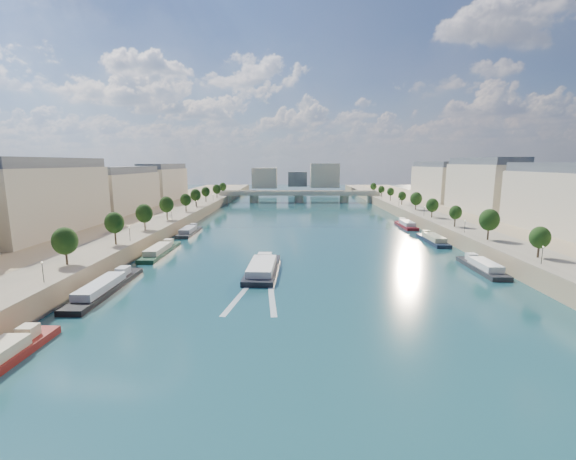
{
  "coord_description": "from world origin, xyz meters",
  "views": [
    {
      "loc": [
        -4.29,
        -40.91,
        28.01
      ],
      "look_at": [
        -5.99,
        89.59,
        5.0
      ],
      "focal_mm": 24.0,
      "sensor_mm": 36.0,
      "label": 1
    }
  ],
  "objects": [
    {
      "name": "lamps_left",
      "position": [
        -52.5,
        90.0,
        7.78
      ],
      "size": [
        0.36,
        200.36,
        4.28
      ],
      "color": "black",
      "rests_on": "ground"
    },
    {
      "name": "bridge",
      "position": [
        0.0,
        231.6,
        5.08
      ],
      "size": [
        112.0,
        12.0,
        8.15
      ],
      "color": "#C1B79E",
      "rests_on": "ground"
    },
    {
      "name": "buildings_left",
      "position": [
        -85.0,
        112.0,
        16.45
      ],
      "size": [
        16.0,
        226.0,
        23.2
      ],
      "color": "beige",
      "rests_on": "ground"
    },
    {
      "name": "trees_left",
      "position": [
        -55.0,
        102.0,
        10.48
      ],
      "size": [
        4.8,
        268.8,
        8.26
      ],
      "color": "#382B1E",
      "rests_on": "ground"
    },
    {
      "name": "lamps_right",
      "position": [
        52.5,
        105.0,
        7.78
      ],
      "size": [
        0.36,
        200.36,
        4.28
      ],
      "color": "black",
      "rests_on": "ground"
    },
    {
      "name": "tour_barge",
      "position": [
        -12.13,
        55.18,
        0.96
      ],
      "size": [
        8.2,
        26.39,
        3.67
      ],
      "rotation": [
        0.0,
        0.0,
        -0.03
      ],
      "color": "black",
      "rests_on": "ground"
    },
    {
      "name": "pave_left",
      "position": [
        -57.0,
        100.0,
        5.05
      ],
      "size": [
        14.0,
        520.0,
        0.1
      ],
      "primitive_type": "cube",
      "color": "gray",
      "rests_on": "quay_left"
    },
    {
      "name": "skyline",
      "position": [
        3.19,
        319.52,
        14.66
      ],
      "size": [
        79.0,
        42.0,
        22.0
      ],
      "color": "beige",
      "rests_on": "ground"
    },
    {
      "name": "moored_barges_left",
      "position": [
        -45.5,
        41.54,
        0.84
      ],
      "size": [
        5.0,
        152.93,
        3.6
      ],
      "color": "black",
      "rests_on": "ground"
    },
    {
      "name": "quay_left",
      "position": [
        -72.0,
        100.0,
        2.5
      ],
      "size": [
        44.0,
        520.0,
        5.0
      ],
      "primitive_type": "cube",
      "color": "#9E8460",
      "rests_on": "ground"
    },
    {
      "name": "buildings_right",
      "position": [
        85.0,
        112.0,
        16.45
      ],
      "size": [
        16.0,
        226.0,
        23.2
      ],
      "color": "beige",
      "rests_on": "ground"
    },
    {
      "name": "wake",
      "position": [
        -12.13,
        38.54,
        0.02
      ],
      "size": [
        10.76,
        26.0,
        0.04
      ],
      "color": "silver",
      "rests_on": "ground"
    },
    {
      "name": "moored_barges_right",
      "position": [
        45.5,
        63.76,
        0.84
      ],
      "size": [
        5.0,
        163.19,
        3.6
      ],
      "color": "black",
      "rests_on": "ground"
    },
    {
      "name": "trees_right",
      "position": [
        55.0,
        110.0,
        10.48
      ],
      "size": [
        4.8,
        268.8,
        8.26
      ],
      "color": "#382B1E",
      "rests_on": "ground"
    },
    {
      "name": "pave_right",
      "position": [
        57.0,
        100.0,
        5.05
      ],
      "size": [
        14.0,
        520.0,
        0.1
      ],
      "primitive_type": "cube",
      "color": "gray",
      "rests_on": "quay_right"
    },
    {
      "name": "ground",
      "position": [
        0.0,
        100.0,
        0.0
      ],
      "size": [
        700.0,
        700.0,
        0.0
      ],
      "primitive_type": "plane",
      "color": "#0B2D32",
      "rests_on": "ground"
    },
    {
      "name": "quay_right",
      "position": [
        72.0,
        100.0,
        2.5
      ],
      "size": [
        44.0,
        520.0,
        5.0
      ],
      "primitive_type": "cube",
      "color": "#9E8460",
      "rests_on": "ground"
    }
  ]
}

